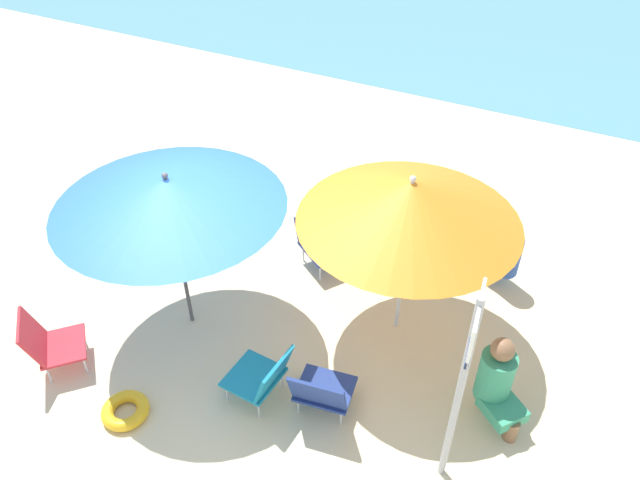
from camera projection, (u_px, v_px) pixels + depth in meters
The scene contains 13 objects.
ground_plane at pixel (230, 343), 6.30m from camera, with size 40.00×40.00×0.00m, color beige.
umbrella_blue at pixel (168, 193), 5.51m from camera, with size 2.20×2.20×1.89m.
umbrella_orange at pixel (410, 202), 5.48m from camera, with size 2.12×2.12×1.91m.
beach_chair_a at pixel (322, 239), 7.15m from camera, with size 0.78×0.75×0.60m.
beach_chair_b at pixel (146, 229), 7.28m from camera, with size 0.71×0.71×0.66m.
beach_chair_c at pixel (263, 376), 5.54m from camera, with size 0.58×0.52×0.65m.
beach_chair_d at pixel (321, 392), 5.44m from camera, with size 0.59×0.61×0.64m.
beach_chair_e at pixel (48, 342), 5.84m from camera, with size 0.71×0.72×0.68m.
beach_chair_f at pixel (410, 228), 7.32m from camera, with size 0.54×0.56×0.60m.
person_a at pixel (498, 381), 5.34m from camera, with size 0.54×0.51×0.95m.
person_b at pixel (503, 255), 6.79m from camera, with size 0.54×0.44×0.85m.
warning_sign at pixel (465, 369), 4.31m from camera, with size 0.10×0.53×2.07m.
swim_ring at pixel (125, 410), 5.58m from camera, with size 0.44×0.44×0.12m, color yellow.
Camera 1 is at (2.77, -3.34, 4.79)m, focal length 33.72 mm.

